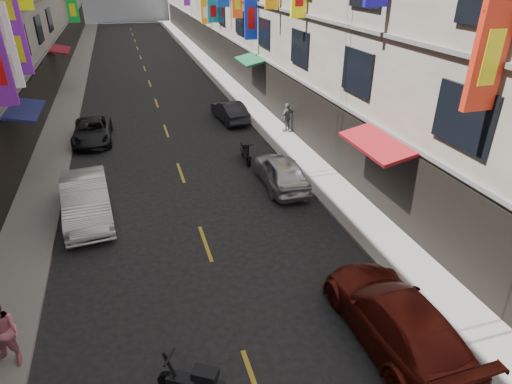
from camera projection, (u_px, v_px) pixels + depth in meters
sidewalk_left at (72, 88)px, 33.55m from camera, size 2.00×90.00×0.12m
sidewalk_right at (221, 78)px, 36.64m from camera, size 2.00×90.00×0.12m
street_awnings at (142, 100)px, 19.86m from camera, size 13.99×35.20×0.41m
lane_markings at (153, 92)px, 32.58m from camera, size 0.12×80.20×0.01m
scooter_crossing at (196, 382)px, 9.36m from camera, size 1.60×1.05×1.14m
scooter_far_right at (246, 152)px, 20.92m from camera, size 0.50×1.80×1.14m
car_left_mid at (86, 200)px, 16.01m from camera, size 2.02×4.80×1.54m
car_left_far at (92, 131)px, 23.19m from camera, size 2.03×4.27×1.18m
car_right_near at (396, 318)px, 10.67m from camera, size 2.09×5.03×1.45m
car_right_mid at (281, 171)px, 18.41m from camera, size 1.72×4.07×1.37m
car_right_far at (230, 111)px, 26.27m from camera, size 1.71×3.89×1.24m
pedestrian_lfar at (1, 335)px, 9.76m from camera, size 1.09×0.95×1.86m
pedestrian_rfar at (287, 117)px, 24.18m from camera, size 1.10×0.90×1.64m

